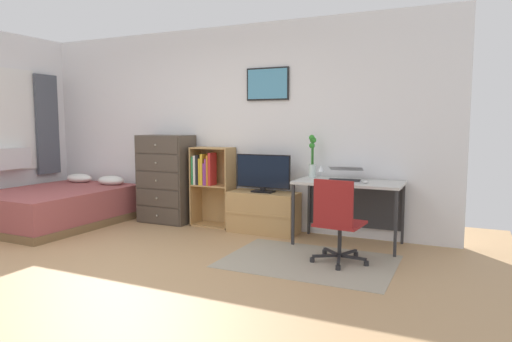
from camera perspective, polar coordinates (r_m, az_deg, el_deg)
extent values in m
plane|color=tan|center=(4.56, -19.14, -12.27)|extent=(7.20, 7.20, 0.00)
cube|color=white|center=(6.29, -3.93, 5.54)|extent=(6.12, 0.06, 2.70)
cube|color=black|center=(5.98, 1.47, 10.88)|extent=(0.59, 0.02, 0.42)
cube|color=#4C93B7|center=(5.97, 1.42, 10.89)|extent=(0.55, 0.01, 0.38)
cube|color=white|center=(7.45, -29.11, 5.64)|extent=(0.02, 1.03, 1.48)
cube|color=silver|center=(7.46, -29.17, 5.64)|extent=(0.01, 0.95, 1.40)
cube|color=#4C515B|center=(7.85, -24.76, 5.32)|extent=(0.05, 0.40, 1.54)
cube|color=silver|center=(7.40, -28.48, 1.40)|extent=(0.20, 0.52, 0.30)
cube|color=#9E937F|center=(4.74, 6.64, -11.17)|extent=(1.70, 1.20, 0.01)
cube|color=brown|center=(6.95, -23.66, -5.71)|extent=(1.50, 1.95, 0.10)
cube|color=#9E4C4C|center=(6.91, -23.75, -3.72)|extent=(1.46, 1.91, 0.39)
ellipsoid|color=white|center=(7.58, -21.33, -0.85)|extent=(0.44, 0.29, 0.14)
ellipsoid|color=white|center=(7.12, -17.75, -1.15)|extent=(0.44, 0.29, 0.14)
cube|color=#4C4238|center=(6.55, -11.21, -0.97)|extent=(0.75, 0.42, 1.24)
cube|color=#493F35|center=(6.46, -12.26, -5.49)|extent=(0.71, 0.01, 0.22)
sphere|color=#A59E8C|center=(6.45, -12.34, -5.51)|extent=(0.03, 0.03, 0.03)
cube|color=#493F35|center=(6.41, -12.31, -3.35)|extent=(0.71, 0.01, 0.22)
sphere|color=#A59E8C|center=(6.40, -12.39, -3.37)|extent=(0.03, 0.03, 0.03)
cube|color=#493F35|center=(6.38, -12.36, -1.18)|extent=(0.71, 0.01, 0.22)
sphere|color=#A59E8C|center=(6.37, -12.44, -1.19)|extent=(0.03, 0.03, 0.03)
cube|color=#493F35|center=(6.35, -12.41, 1.01)|extent=(0.71, 0.01, 0.22)
sphere|color=#A59E8C|center=(6.34, -12.49, 1.00)|extent=(0.03, 0.03, 0.03)
cube|color=#493F35|center=(6.34, -12.46, 3.22)|extent=(0.71, 0.01, 0.22)
sphere|color=#A59E8C|center=(6.32, -12.54, 3.21)|extent=(0.03, 0.03, 0.03)
cube|color=tan|center=(6.36, -7.59, -1.83)|extent=(0.02, 0.30, 1.08)
cube|color=tan|center=(6.08, -3.21, -2.15)|extent=(0.02, 0.30, 1.08)
cube|color=tan|center=(6.31, -5.40, -6.76)|extent=(0.57, 0.30, 0.02)
cube|color=tan|center=(6.21, -5.45, -1.79)|extent=(0.53, 0.30, 0.02)
cube|color=tan|center=(6.16, -5.50, 2.90)|extent=(0.53, 0.30, 0.02)
cube|color=tan|center=(6.34, -4.78, -1.82)|extent=(0.57, 0.01, 1.08)
cube|color=#2D8C4C|center=(6.27, -7.59, 0.09)|extent=(0.03, 0.19, 0.38)
cube|color=white|center=(6.27, -7.24, 0.17)|extent=(0.03, 0.23, 0.40)
cube|color=black|center=(6.25, -6.94, 0.19)|extent=(0.03, 0.23, 0.40)
cube|color=gold|center=(6.23, -6.68, -0.04)|extent=(0.02, 0.21, 0.36)
cube|color=gold|center=(6.19, -6.50, 0.21)|extent=(0.03, 0.18, 0.42)
cube|color=#8C388C|center=(6.20, -6.12, -0.34)|extent=(0.02, 0.22, 0.30)
cube|color=#8C388C|center=(6.18, -5.92, -0.07)|extent=(0.02, 0.22, 0.36)
cube|color=orange|center=(6.15, -5.73, 0.12)|extent=(0.03, 0.20, 0.40)
cube|color=red|center=(6.12, -5.51, 0.25)|extent=(0.03, 0.17, 0.44)
cube|color=tan|center=(5.86, 0.96, -5.20)|extent=(0.89, 0.40, 0.52)
cube|color=tan|center=(5.68, 0.12, -5.56)|extent=(0.89, 0.01, 0.02)
cube|color=black|center=(5.79, 0.89, -2.59)|extent=(0.28, 0.16, 0.02)
cube|color=black|center=(5.79, 0.89, -2.25)|extent=(0.06, 0.04, 0.05)
cube|color=black|center=(5.76, 0.89, -0.04)|extent=(0.74, 0.02, 0.43)
cube|color=black|center=(5.75, 0.84, -0.05)|extent=(0.71, 0.01, 0.40)
cube|color=silver|center=(5.31, 11.60, -1.43)|extent=(1.20, 0.64, 0.03)
cube|color=#2D2D30|center=(5.26, 4.67, -5.48)|extent=(0.03, 0.03, 0.71)
cube|color=#2D2D30|center=(4.99, 17.14, -6.38)|extent=(0.03, 0.03, 0.71)
cube|color=#2D2D30|center=(5.80, 6.68, -4.42)|extent=(0.03, 0.03, 0.71)
cube|color=#2D2D30|center=(5.56, 17.99, -5.15)|extent=(0.03, 0.03, 0.71)
cube|color=#2D2D30|center=(5.66, 12.26, -4.41)|extent=(1.14, 0.02, 0.50)
cylinder|color=#232326|center=(4.69, 13.69, -11.24)|extent=(0.05, 0.05, 0.05)
cube|color=#232326|center=(4.72, 12.05, -10.59)|extent=(0.28, 0.06, 0.02)
cylinder|color=#232326|center=(4.99, 12.44, -10.15)|extent=(0.05, 0.05, 0.05)
cube|color=#232326|center=(4.87, 11.46, -10.05)|extent=(0.14, 0.27, 0.02)
cylinder|color=#232326|center=(5.00, 8.61, -10.04)|extent=(0.05, 0.05, 0.05)
cube|color=#232326|center=(4.88, 9.50, -9.99)|extent=(0.23, 0.21, 0.02)
cylinder|color=#232326|center=(4.71, 7.08, -11.04)|extent=(0.05, 0.05, 0.05)
cube|color=#232326|center=(4.73, 8.77, -10.49)|extent=(0.26, 0.17, 0.02)
cylinder|color=#232326|center=(4.51, 10.27, -11.88)|extent=(0.05, 0.05, 0.05)
cube|color=#232326|center=(4.63, 10.36, -10.88)|extent=(0.09, 0.28, 0.02)
cylinder|color=#232326|center=(4.72, 10.47, -8.47)|extent=(0.04, 0.04, 0.30)
cube|color=maroon|center=(4.68, 10.51, -6.52)|extent=(0.48, 0.48, 0.03)
cube|color=maroon|center=(4.45, 9.68, -4.01)|extent=(0.40, 0.07, 0.45)
cube|color=#B7B7BC|center=(5.30, 11.02, -1.21)|extent=(0.41, 0.31, 0.01)
cube|color=black|center=(5.30, 11.02, -1.13)|extent=(0.39, 0.28, 0.00)
cube|color=#B7B7BC|center=(5.45, 11.26, 0.32)|extent=(0.41, 0.29, 0.07)
cube|color=navy|center=(5.44, 11.26, 0.33)|extent=(0.39, 0.26, 0.06)
ellipsoid|color=silver|center=(5.17, 13.61, -1.33)|extent=(0.06, 0.10, 0.03)
cylinder|color=silver|center=(5.62, 7.10, 0.02)|extent=(0.09, 0.09, 0.16)
cylinder|color=#3D8438|center=(5.60, 7.20, 1.79)|extent=(0.01, 0.01, 0.41)
sphere|color=#308B2C|center=(5.59, 7.23, 3.89)|extent=(0.07, 0.07, 0.07)
cylinder|color=#3D8438|center=(5.62, 7.12, 1.77)|extent=(0.01, 0.01, 0.40)
sphere|color=#308B2C|center=(5.61, 7.15, 3.83)|extent=(0.07, 0.07, 0.07)
cylinder|color=#3D8438|center=(5.61, 7.03, 1.44)|extent=(0.01, 0.01, 0.34)
sphere|color=#308B2C|center=(5.60, 7.05, 3.19)|extent=(0.07, 0.07, 0.07)
cylinder|color=#3D8438|center=(5.58, 7.00, 1.92)|extent=(0.01, 0.01, 0.44)
sphere|color=#308B2C|center=(5.57, 7.03, 4.18)|extent=(0.07, 0.07, 0.07)
cylinder|color=silver|center=(5.31, 8.13, -1.18)|extent=(0.06, 0.06, 0.01)
cylinder|color=silver|center=(5.30, 8.14, -0.61)|extent=(0.01, 0.01, 0.10)
cone|color=silver|center=(5.29, 8.15, 0.32)|extent=(0.07, 0.07, 0.07)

